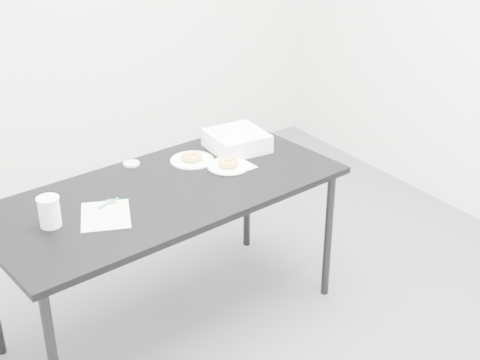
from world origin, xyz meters
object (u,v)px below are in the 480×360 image
bakery_box (237,141)px  scorecard (106,215)px  donut_far (192,157)px  pen (108,203)px  plate_far (192,160)px  plate_near (229,166)px  coffee_cup (49,212)px  donut_near (228,163)px  table (167,199)px

bakery_box → scorecard: bearing=-157.6°
donut_far → bakery_box: bearing=0.3°
pen → plate_far: (0.55, 0.20, -0.00)m
plate_near → coffee_cup: 0.94m
bakery_box → pen: bearing=-162.1°
pen → bakery_box: (0.82, 0.20, 0.04)m
coffee_cup → scorecard: bearing=-11.1°
donut_far → bakery_box: 0.27m
plate_near → bakery_box: 0.24m
donut_near → coffee_cup: bearing=-175.5°
plate_far → pen: bearing=-159.9°
plate_near → donut_far: bearing=123.5°
scorecard → plate_near: plate_near is taller
donut_far → bakery_box: size_ratio=0.37×
plate_near → plate_far: plate_near is taller
bakery_box → plate_near: bearing=-129.5°
donut_far → scorecard: bearing=-154.4°
table → plate_far: 0.33m
scorecard → plate_far: plate_far is taller
scorecard → coffee_cup: coffee_cup is taller
scorecard → coffee_cup: size_ratio=1.97×
table → coffee_cup: size_ratio=13.13×
table → bakery_box: size_ratio=6.24×
pen → donut_near: size_ratio=1.22×
plate_near → donut_near: size_ratio=2.13×
pen → donut_far: (0.55, 0.20, 0.02)m
table → donut_near: (0.37, 0.04, 0.08)m
donut_far → bakery_box: bakery_box is taller
pen → plate_near: (0.66, 0.03, -0.00)m
table → donut_far: 0.34m
table → donut_far: bearing=32.2°
plate_far → bakery_box: size_ratio=0.79×
pen → donut_far: donut_far is taller
scorecard → donut_near: 0.72m
pen → coffee_cup: coffee_cup is taller
scorecard → bakery_box: bearing=40.4°
plate_near → donut_far: 0.20m
scorecard → plate_near: 0.72m
pen → coffee_cup: (-0.28, -0.04, 0.06)m
plate_far → donut_far: donut_far is taller
pen → coffee_cup: bearing=167.7°
plate_far → table: bearing=-141.7°
plate_near → plate_far: 0.20m
scorecard → pen: size_ratio=2.15×
table → bakery_box: bakery_box is taller
donut_near → plate_far: size_ratio=0.45×
scorecard → coffee_cup: 0.24m
pen → bakery_box: bakery_box is taller
donut_far → plate_far: bearing=0.0°
table → scorecard: (-0.34, -0.08, 0.06)m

